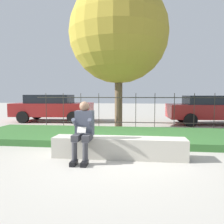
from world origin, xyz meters
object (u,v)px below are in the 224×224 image
Objects in this scene: stone_bench at (119,149)px; car_parked_right at (214,109)px; tree_behind_fence at (119,34)px; car_parked_left at (53,107)px; person_seated_reader at (83,128)px.

car_parked_right reaches higher than stone_bench.
car_parked_right is 0.74× the size of tree_behind_fence.
stone_bench is 7.45m from car_parked_left.
person_seated_reader is at bearing -158.98° from stone_bench.
person_seated_reader is 7.80m from car_parked_right.
tree_behind_fence is at bearing -31.23° from car_parked_left.
stone_bench is at bearing -126.03° from car_parked_right.
tree_behind_fence is (-4.36, -1.62, 3.15)m from car_parked_right.
person_seated_reader is at bearing -66.80° from car_parked_left.
car_parked_left reaches higher than person_seated_reader.
car_parked_right is (3.95, 5.96, 0.52)m from stone_bench.
stone_bench is 0.92m from person_seated_reader.
person_seated_reader is 0.21× the size of tree_behind_fence.
car_parked_right is at bearing 20.42° from tree_behind_fence.
person_seated_reader reaches higher than stone_bench.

